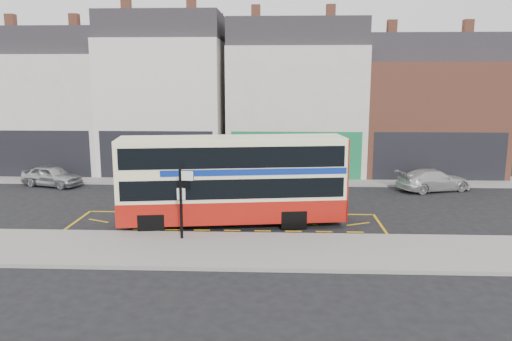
{
  "coord_description": "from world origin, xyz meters",
  "views": [
    {
      "loc": [
        2.29,
        -20.43,
        6.57
      ],
      "look_at": [
        1.33,
        2.0,
        2.37
      ],
      "focal_mm": 35.0,
      "sensor_mm": 36.0,
      "label": 1
    }
  ],
  "objects_px": {
    "double_decker_bus": "(233,179)",
    "street_tree_right": "(332,131)",
    "car_silver": "(52,176)",
    "bus_stop_post": "(182,196)",
    "car_grey": "(220,177)",
    "car_white": "(434,180)"
  },
  "relations": [
    {
      "from": "car_silver",
      "to": "car_grey",
      "type": "bearing_deg",
      "value": -71.61
    },
    {
      "from": "double_decker_bus",
      "to": "street_tree_right",
      "type": "xyz_separation_m",
      "value": [
        5.5,
        10.7,
        1.07
      ]
    },
    {
      "from": "double_decker_bus",
      "to": "car_white",
      "type": "height_order",
      "value": "double_decker_bus"
    },
    {
      "from": "bus_stop_post",
      "to": "car_white",
      "type": "relative_size",
      "value": 0.66
    },
    {
      "from": "car_silver",
      "to": "car_white",
      "type": "height_order",
      "value": "car_silver"
    },
    {
      "from": "double_decker_bus",
      "to": "car_grey",
      "type": "height_order",
      "value": "double_decker_bus"
    },
    {
      "from": "bus_stop_post",
      "to": "street_tree_right",
      "type": "height_order",
      "value": "street_tree_right"
    },
    {
      "from": "bus_stop_post",
      "to": "car_silver",
      "type": "xyz_separation_m",
      "value": [
        -10.0,
        10.1,
        -1.24
      ]
    },
    {
      "from": "double_decker_bus",
      "to": "car_silver",
      "type": "relative_size",
      "value": 2.68
    },
    {
      "from": "car_grey",
      "to": "car_white",
      "type": "distance_m",
      "value": 12.68
    },
    {
      "from": "bus_stop_post",
      "to": "double_decker_bus",
      "type": "bearing_deg",
      "value": 56.81
    },
    {
      "from": "car_silver",
      "to": "car_grey",
      "type": "relative_size",
      "value": 0.95
    },
    {
      "from": "car_silver",
      "to": "bus_stop_post",
      "type": "bearing_deg",
      "value": -117.63
    },
    {
      "from": "double_decker_bus",
      "to": "car_white",
      "type": "distance_m",
      "value": 13.46
    },
    {
      "from": "bus_stop_post",
      "to": "car_silver",
      "type": "relative_size",
      "value": 0.76
    },
    {
      "from": "bus_stop_post",
      "to": "street_tree_right",
      "type": "bearing_deg",
      "value": 64.05
    },
    {
      "from": "car_white",
      "to": "car_silver",
      "type": "bearing_deg",
      "value": 70.94
    },
    {
      "from": "car_silver",
      "to": "street_tree_right",
      "type": "height_order",
      "value": "street_tree_right"
    },
    {
      "from": "double_decker_bus",
      "to": "car_silver",
      "type": "xyz_separation_m",
      "value": [
        -11.82,
        7.62,
        -1.45
      ]
    },
    {
      "from": "double_decker_bus",
      "to": "car_grey",
      "type": "xyz_separation_m",
      "value": [
        -1.52,
        7.75,
        -1.44
      ]
    },
    {
      "from": "double_decker_bus",
      "to": "street_tree_right",
      "type": "distance_m",
      "value": 12.08
    },
    {
      "from": "car_silver",
      "to": "street_tree_right",
      "type": "relative_size",
      "value": 0.82
    }
  ]
}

